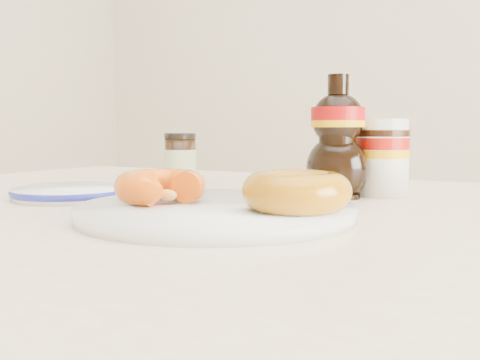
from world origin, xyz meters
The scene contains 8 objects.
dining_table centered at (0.00, 0.10, 0.67)m, with size 1.40×0.90×0.75m.
plate centered at (-0.02, 0.01, 0.76)m, with size 0.29×0.29×0.01m.
donut_bitten centered at (-0.07, 0.00, 0.78)m, with size 0.10×0.10×0.03m, color #EB5C0D.
donut_whole centered at (0.07, 0.01, 0.78)m, with size 0.10×0.10×0.04m, color #A96D0A.
nutella_jar centered at (0.08, 0.29, 0.81)m, with size 0.07×0.07×0.10m.
syrup_bottle centered at (0.04, 0.23, 0.83)m, with size 0.08×0.07×0.16m, color black, non-canonical shape.
dark_jar centered at (-0.26, 0.29, 0.79)m, with size 0.05×0.05×0.09m.
blue_rim_saucer centered at (-0.27, 0.05, 0.76)m, with size 0.15×0.15×0.02m.
Camera 1 is at (0.27, -0.45, 0.84)m, focal length 40.00 mm.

